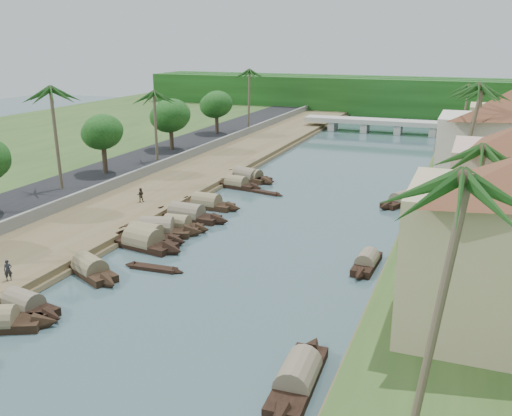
% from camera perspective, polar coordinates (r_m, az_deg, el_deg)
% --- Properties ---
extents(ground, '(220.00, 220.00, 0.00)m').
position_cam_1_polar(ground, '(39.86, -4.53, -7.98)').
color(ground, '#3D575C').
rests_on(ground, ground).
extents(left_bank, '(10.00, 180.00, 0.80)m').
position_cam_1_polar(left_bank, '(63.59, -9.81, 1.67)').
color(left_bank, brown).
rests_on(left_bank, ground).
extents(right_bank, '(16.00, 180.00, 1.20)m').
position_cam_1_polar(right_bank, '(55.03, 23.37, -1.64)').
color(right_bank, '#2F4B1E').
rests_on(right_bank, ground).
extents(road, '(8.00, 180.00, 1.40)m').
position_cam_1_polar(road, '(68.18, -15.99, 2.54)').
color(road, black).
rests_on(road, ground).
extents(retaining_wall, '(0.40, 180.00, 1.10)m').
position_cam_1_polar(retaining_wall, '(65.57, -13.02, 2.79)').
color(retaining_wall, slate).
rests_on(retaining_wall, left_bank).
extents(treeline, '(120.00, 14.00, 8.00)m').
position_cam_1_polar(treeline, '(134.11, 14.47, 10.77)').
color(treeline, '#153A10').
rests_on(treeline, ground).
extents(bridge, '(28.00, 4.00, 2.40)m').
position_cam_1_polar(bridge, '(106.81, 12.47, 8.28)').
color(bridge, '#ABACA1').
rests_on(bridge, ground).
extents(building_far, '(15.59, 15.59, 10.20)m').
position_cam_1_polar(building_far, '(61.49, 23.80, 5.70)').
color(building_far, beige).
rests_on(building_far, right_bank).
extents(building_distant, '(12.62, 12.62, 9.20)m').
position_cam_1_polar(building_distant, '(81.37, 24.02, 7.68)').
color(building_distant, tan).
rests_on(building_distant, right_bank).
extents(sampan_3, '(7.12, 2.65, 1.92)m').
position_cam_1_polar(sampan_3, '(39.30, -22.18, -8.97)').
color(sampan_3, black).
rests_on(sampan_3, ground).
extents(sampan_4, '(7.22, 4.67, 2.09)m').
position_cam_1_polar(sampan_4, '(43.39, -16.23, -5.93)').
color(sampan_4, black).
rests_on(sampan_4, ground).
extents(sampan_5, '(8.34, 3.34, 2.55)m').
position_cam_1_polar(sampan_5, '(47.94, -11.19, -3.37)').
color(sampan_5, black).
rests_on(sampan_5, ground).
extents(sampan_6, '(8.49, 4.34, 2.45)m').
position_cam_1_polar(sampan_6, '(50.60, -9.87, -2.22)').
color(sampan_6, black).
rests_on(sampan_6, ground).
extents(sampan_7, '(8.10, 2.01, 2.15)m').
position_cam_1_polar(sampan_7, '(49.53, -10.98, -2.71)').
color(sampan_7, black).
rests_on(sampan_7, ground).
extents(sampan_8, '(6.47, 2.02, 2.01)m').
position_cam_1_polar(sampan_8, '(51.63, -7.90, -1.76)').
color(sampan_8, black).
rests_on(sampan_8, ground).
extents(sampan_9, '(9.29, 2.29, 2.31)m').
position_cam_1_polar(sampan_9, '(54.58, -6.95, -0.69)').
color(sampan_9, black).
rests_on(sampan_9, ground).
extents(sampan_10, '(8.04, 2.23, 2.19)m').
position_cam_1_polar(sampan_10, '(58.13, -4.96, 0.45)').
color(sampan_10, black).
rests_on(sampan_10, ground).
extents(sampan_11, '(7.02, 2.59, 2.01)m').
position_cam_1_polar(sampan_11, '(65.69, -1.97, 2.40)').
color(sampan_11, black).
rests_on(sampan_11, ground).
extents(sampan_12, '(8.92, 4.83, 2.14)m').
position_cam_1_polar(sampan_12, '(69.39, -0.98, 3.18)').
color(sampan_12, black).
rests_on(sampan_12, ground).
extents(sampan_13, '(7.40, 3.79, 2.03)m').
position_cam_1_polar(sampan_13, '(69.15, -0.47, 3.14)').
color(sampan_13, black).
rests_on(sampan_13, ground).
extents(sampan_14, '(2.04, 8.76, 2.12)m').
position_cam_1_polar(sampan_14, '(29.55, 4.22, -16.58)').
color(sampan_14, black).
rests_on(sampan_14, ground).
extents(sampan_15, '(1.65, 6.42, 1.78)m').
position_cam_1_polar(sampan_15, '(43.77, 11.02, -5.36)').
color(sampan_15, black).
rests_on(sampan_15, ground).
extents(sampan_16, '(4.84, 7.76, 1.97)m').
position_cam_1_polar(sampan_16, '(61.05, 14.44, 0.76)').
color(sampan_16, black).
rests_on(sampan_16, ground).
extents(canoe_1, '(5.04, 1.03, 0.81)m').
position_cam_1_polar(canoe_1, '(43.35, -10.19, -5.97)').
color(canoe_1, black).
rests_on(canoe_1, ground).
extents(canoe_2, '(5.26, 1.89, 0.76)m').
position_cam_1_polar(canoe_2, '(63.28, 0.75, 1.56)').
color(canoe_2, black).
rests_on(canoe_2, ground).
extents(palm_0, '(3.20, 3.20, 12.28)m').
position_cam_1_polar(palm_0, '(21.36, 18.09, 2.52)').
color(palm_0, brown).
rests_on(palm_0, ground).
extents(palm_1, '(3.20, 3.20, 10.49)m').
position_cam_1_polar(palm_1, '(37.46, 20.99, 5.34)').
color(palm_1, brown).
rests_on(palm_1, ground).
extents(palm_2, '(3.20, 3.20, 12.83)m').
position_cam_1_polar(palm_2, '(55.72, 20.51, 11.14)').
color(palm_2, brown).
rests_on(palm_2, ground).
extents(palm_3, '(3.20, 3.20, 11.05)m').
position_cam_1_polar(palm_3, '(72.59, 21.50, 10.71)').
color(palm_3, brown).
rests_on(palm_3, ground).
extents(palm_5, '(3.20, 3.20, 11.87)m').
position_cam_1_polar(palm_5, '(61.61, -19.74, 10.95)').
color(palm_5, brown).
rests_on(palm_5, ground).
extents(palm_6, '(3.20, 3.20, 10.16)m').
position_cam_1_polar(palm_6, '(73.64, -10.17, 11.14)').
color(palm_6, brown).
rests_on(palm_6, ground).
extents(palm_7, '(3.20, 3.20, 10.27)m').
position_cam_1_polar(palm_7, '(89.77, 20.24, 11.28)').
color(palm_7, brown).
rests_on(palm_7, ground).
extents(palm_8, '(3.20, 3.20, 11.48)m').
position_cam_1_polar(palm_8, '(97.95, -0.76, 13.45)').
color(palm_8, brown).
rests_on(palm_8, ground).
extents(tree_3, '(4.54, 4.54, 6.66)m').
position_cam_1_polar(tree_3, '(68.29, -15.09, 7.27)').
color(tree_3, '#473828').
rests_on(tree_3, ground).
extents(tree_4, '(5.29, 5.29, 6.91)m').
position_cam_1_polar(tree_4, '(81.44, -8.54, 9.06)').
color(tree_4, '#473828').
rests_on(tree_4, ground).
extents(tree_5, '(4.93, 4.93, 6.74)m').
position_cam_1_polar(tree_5, '(94.83, -3.98, 10.24)').
color(tree_5, '#473828').
rests_on(tree_5, ground).
extents(person_near, '(0.64, 0.62, 1.47)m').
position_cam_1_polar(person_near, '(42.14, -23.55, -5.73)').
color(person_near, black).
rests_on(person_near, left_bank).
extents(person_far, '(0.86, 0.78, 1.43)m').
position_cam_1_polar(person_far, '(58.10, -11.47, 1.29)').
color(person_far, '#2C261E').
rests_on(person_far, left_bank).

